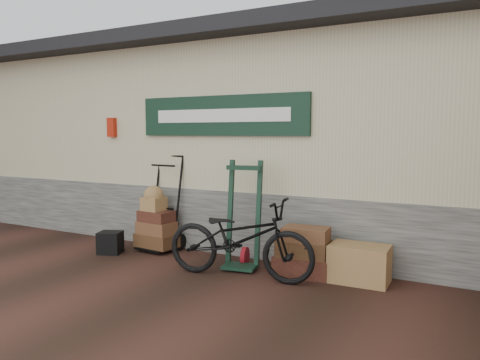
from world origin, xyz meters
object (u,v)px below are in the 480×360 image
at_px(suitcase_stack, 303,251).
at_px(green_barrow, 243,215).
at_px(porter_trolley, 164,202).
at_px(black_trunk, 110,243).
at_px(wicker_hamper, 359,264).
at_px(bicycle, 240,234).

bearing_deg(suitcase_stack, green_barrow, -175.36).
bearing_deg(porter_trolley, black_trunk, -126.75).
bearing_deg(porter_trolley, suitcase_stack, -0.83).
bearing_deg(suitcase_stack, black_trunk, -172.74).
bearing_deg(porter_trolley, green_barrow, -6.21).
bearing_deg(green_barrow, suitcase_stack, -5.62).
height_order(wicker_hamper, bicycle, bicycle).
relative_size(suitcase_stack, black_trunk, 2.15).
bearing_deg(green_barrow, wicker_hamper, -5.70).
xyz_separation_m(green_barrow, black_trunk, (-1.99, -0.29, -0.53)).
height_order(suitcase_stack, black_trunk, suitcase_stack).
bearing_deg(suitcase_stack, wicker_hamper, 4.46).
distance_m(green_barrow, bicycle, 0.47).
distance_m(wicker_hamper, bicycle, 1.42).
height_order(black_trunk, bicycle, bicycle).
relative_size(green_barrow, bicycle, 0.75).
height_order(green_barrow, bicycle, green_barrow).
bearing_deg(bicycle, suitcase_stack, -59.00).
relative_size(porter_trolley, wicker_hamper, 2.14).
distance_m(green_barrow, wicker_hamper, 1.53).
relative_size(green_barrow, wicker_hamper, 2.06).
distance_m(porter_trolley, suitcase_stack, 2.32).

